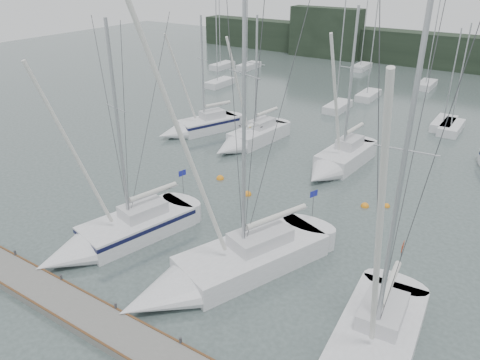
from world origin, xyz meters
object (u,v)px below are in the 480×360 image
at_px(sailboat_mid_c, 336,163).
at_px(sailboat_near_center, 212,273).
at_px(sailboat_mid_b, 247,140).
at_px(buoy_c, 220,179).
at_px(sailboat_near_left, 110,237).
at_px(sailboat_mid_a, 195,127).
at_px(buoy_b, 365,206).
at_px(buoy_a, 247,195).
at_px(buoy_d, 387,206).

bearing_deg(sailboat_mid_c, sailboat_near_center, -84.78).
height_order(sailboat_mid_b, buoy_c, sailboat_mid_b).
height_order(sailboat_near_left, sailboat_mid_b, sailboat_near_left).
relative_size(sailboat_mid_a, sailboat_mid_b, 0.97).
height_order(sailboat_mid_a, buoy_b, sailboat_mid_a).
bearing_deg(sailboat_near_center, buoy_a, 133.45).
relative_size(sailboat_mid_c, buoy_a, 22.63).
bearing_deg(buoy_a, sailboat_mid_a, 143.78).
relative_size(sailboat_near_center, buoy_a, 31.20).
relative_size(buoy_a, buoy_c, 0.99).
height_order(sailboat_mid_a, sailboat_mid_b, sailboat_mid_b).
bearing_deg(buoy_b, buoy_d, 33.38).
bearing_deg(sailboat_mid_c, sailboat_near_left, -106.89).
height_order(sailboat_mid_c, buoy_c, sailboat_mid_c).
distance_m(buoy_a, buoy_d, 9.72).
distance_m(sailboat_mid_c, buoy_c, 9.41).
distance_m(sailboat_near_center, buoy_b, 13.07).
bearing_deg(buoy_c, sailboat_mid_a, 138.38).
relative_size(sailboat_near_left, buoy_c, 23.37).
bearing_deg(buoy_a, sailboat_near_center, -67.98).
distance_m(sailboat_near_center, sailboat_mid_b, 19.82).
bearing_deg(buoy_c, sailboat_near_left, -90.21).
bearing_deg(sailboat_mid_c, buoy_b, -43.91).
bearing_deg(buoy_b, buoy_a, -158.91).
height_order(buoy_a, buoy_d, buoy_a).
height_order(buoy_b, buoy_c, buoy_c).
relative_size(buoy_a, buoy_d, 1.29).
relative_size(sailboat_near_center, sailboat_mid_c, 1.38).
relative_size(buoy_b, buoy_c, 0.96).
bearing_deg(sailboat_mid_c, sailboat_mid_a, -178.08).
height_order(sailboat_mid_b, buoy_d, sailboat_mid_b).
bearing_deg(sailboat_near_left, sailboat_mid_a, 127.86).
bearing_deg(buoy_a, sailboat_mid_b, 122.83).
xyz_separation_m(sailboat_near_left, sailboat_mid_a, (-7.96, 18.21, 0.00)).
relative_size(sailboat_mid_a, buoy_d, 25.76).
height_order(sailboat_near_center, buoy_d, sailboat_near_center).
bearing_deg(sailboat_mid_b, sailboat_near_left, -76.35).
distance_m(sailboat_near_left, sailboat_near_center, 7.10).
bearing_deg(buoy_b, sailboat_mid_b, 158.30).
xyz_separation_m(sailboat_near_left, sailboat_mid_c, (6.86, 17.55, 0.04)).
bearing_deg(sailboat_near_center, sailboat_mid_c, 112.19).
bearing_deg(buoy_d, sailboat_mid_c, 144.85).
bearing_deg(sailboat_near_center, sailboat_near_left, -154.56).
bearing_deg(sailboat_near_center, buoy_b, 94.30).
xyz_separation_m(sailboat_near_left, buoy_d, (12.19, 13.80, -0.60)).
relative_size(sailboat_mid_c, buoy_d, 29.29).
height_order(sailboat_mid_c, buoy_d, sailboat_mid_c).
bearing_deg(buoy_d, sailboat_near_center, -110.98).
distance_m(buoy_b, buoy_d, 1.50).
bearing_deg(sailboat_near_left, sailboat_mid_b, 110.52).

